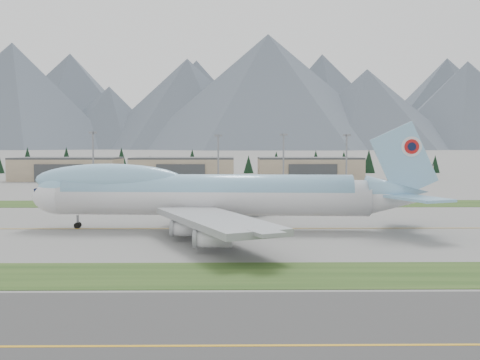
{
  "coord_description": "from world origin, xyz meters",
  "views": [
    {
      "loc": [
        9.24,
        -104.8,
        16.43
      ],
      "look_at": [
        10.67,
        25.46,
        8.0
      ],
      "focal_mm": 40.0,
      "sensor_mm": 36.0,
      "label": 1
    }
  ],
  "objects_px": {
    "hangar_right": "(309,169)",
    "service_vehicle_c": "(384,183)",
    "service_vehicle_a": "(171,184)",
    "hangar_center": "(183,169)",
    "boeing_747_freighter": "(209,194)",
    "hangar_left": "(68,169)",
    "service_vehicle_b": "(267,186)"
  },
  "relations": [
    {
      "from": "hangar_right",
      "to": "service_vehicle_c",
      "type": "xyz_separation_m",
      "value": [
        30.63,
        -19.44,
        -5.39
      ]
    },
    {
      "from": "service_vehicle_a",
      "to": "hangar_right",
      "type": "bearing_deg",
      "value": -4.6
    },
    {
      "from": "hangar_center",
      "to": "service_vehicle_a",
      "type": "relative_size",
      "value": 14.64
    },
    {
      "from": "hangar_center",
      "to": "service_vehicle_a",
      "type": "bearing_deg",
      "value": -96.06
    },
    {
      "from": "boeing_747_freighter",
      "to": "hangar_left",
      "type": "bearing_deg",
      "value": 119.79
    },
    {
      "from": "service_vehicle_b",
      "to": "service_vehicle_c",
      "type": "xyz_separation_m",
      "value": [
        52.86,
        17.38,
        0.0
      ]
    },
    {
      "from": "boeing_747_freighter",
      "to": "service_vehicle_b",
      "type": "height_order",
      "value": "boeing_747_freighter"
    },
    {
      "from": "service_vehicle_b",
      "to": "service_vehicle_c",
      "type": "distance_m",
      "value": 55.64
    },
    {
      "from": "hangar_right",
      "to": "service_vehicle_a",
      "type": "height_order",
      "value": "hangar_right"
    },
    {
      "from": "service_vehicle_a",
      "to": "service_vehicle_b",
      "type": "distance_m",
      "value": 41.93
    },
    {
      "from": "hangar_left",
      "to": "service_vehicle_a",
      "type": "bearing_deg",
      "value": -26.53
    },
    {
      "from": "boeing_747_freighter",
      "to": "hangar_left",
      "type": "relative_size",
      "value": 1.66
    },
    {
      "from": "hangar_right",
      "to": "service_vehicle_a",
      "type": "relative_size",
      "value": 14.64
    },
    {
      "from": "hangar_center",
      "to": "service_vehicle_c",
      "type": "xyz_separation_m",
      "value": [
        90.63,
        -19.44,
        -5.39
      ]
    },
    {
      "from": "service_vehicle_a",
      "to": "boeing_747_freighter",
      "type": "bearing_deg",
      "value": -107.12
    },
    {
      "from": "hangar_left",
      "to": "service_vehicle_a",
      "type": "xyz_separation_m",
      "value": [
        52.23,
        -26.08,
        -5.39
      ]
    },
    {
      "from": "service_vehicle_b",
      "to": "service_vehicle_c",
      "type": "bearing_deg",
      "value": -65.53
    },
    {
      "from": "service_vehicle_b",
      "to": "service_vehicle_c",
      "type": "height_order",
      "value": "service_vehicle_c"
    },
    {
      "from": "hangar_center",
      "to": "service_vehicle_c",
      "type": "distance_m",
      "value": 92.84
    },
    {
      "from": "hangar_left",
      "to": "hangar_right",
      "type": "distance_m",
      "value": 115.0
    },
    {
      "from": "hangar_left",
      "to": "service_vehicle_b",
      "type": "bearing_deg",
      "value": -21.65
    },
    {
      "from": "boeing_747_freighter",
      "to": "service_vehicle_a",
      "type": "bearing_deg",
      "value": 103.58
    },
    {
      "from": "hangar_left",
      "to": "service_vehicle_a",
      "type": "distance_m",
      "value": 58.63
    },
    {
      "from": "service_vehicle_c",
      "to": "service_vehicle_b",
      "type": "bearing_deg",
      "value": -179.46
    },
    {
      "from": "hangar_right",
      "to": "service_vehicle_c",
      "type": "height_order",
      "value": "hangar_right"
    },
    {
      "from": "hangar_left",
      "to": "hangar_center",
      "type": "relative_size",
      "value": 1.0
    },
    {
      "from": "service_vehicle_a",
      "to": "service_vehicle_c",
      "type": "distance_m",
      "value": 93.63
    },
    {
      "from": "boeing_747_freighter",
      "to": "service_vehicle_b",
      "type": "distance_m",
      "value": 115.42
    },
    {
      "from": "hangar_left",
      "to": "service_vehicle_b",
      "type": "height_order",
      "value": "hangar_left"
    },
    {
      "from": "service_vehicle_c",
      "to": "hangar_center",
      "type": "bearing_deg",
      "value": 150.23
    },
    {
      "from": "hangar_center",
      "to": "service_vehicle_b",
      "type": "height_order",
      "value": "hangar_center"
    },
    {
      "from": "hangar_center",
      "to": "service_vehicle_a",
      "type": "height_order",
      "value": "hangar_center"
    }
  ]
}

